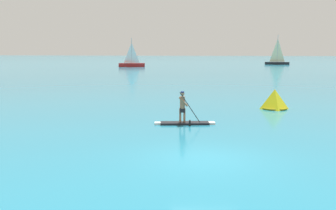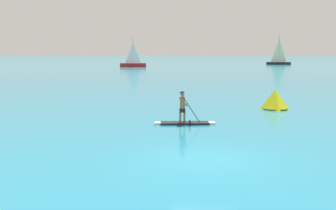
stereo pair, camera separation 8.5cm
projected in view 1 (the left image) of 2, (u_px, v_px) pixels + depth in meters
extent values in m
plane|color=teal|center=(204.00, 159.00, 13.65)|extent=(440.00, 440.00, 0.00)
cube|color=black|center=(185.00, 123.00, 20.03)|extent=(2.57, 1.08, 0.10)
cube|color=white|center=(212.00, 123.00, 20.07)|extent=(0.39, 0.53, 0.10)
cube|color=white|center=(158.00, 123.00, 19.99)|extent=(0.37, 0.46, 0.10)
cylinder|color=#997051|center=(184.00, 115.00, 19.97)|extent=(0.11, 0.11, 0.71)
cylinder|color=#997051|center=(180.00, 115.00, 19.96)|extent=(0.11, 0.11, 0.71)
cube|color=black|center=(182.00, 110.00, 19.93)|extent=(0.29, 0.26, 0.22)
cylinder|color=#997051|center=(182.00, 102.00, 19.87)|extent=(0.26, 0.26, 0.62)
sphere|color=#997051|center=(182.00, 94.00, 19.81)|extent=(0.21, 0.21, 0.21)
cylinder|color=navy|center=(182.00, 92.00, 19.79)|extent=(0.18, 0.18, 0.06)
cylinder|color=#997051|center=(183.00, 101.00, 20.02)|extent=(0.46, 0.16, 0.49)
cylinder|color=#997051|center=(184.00, 102.00, 19.72)|extent=(0.46, 0.16, 0.49)
cylinder|color=black|center=(190.00, 107.00, 19.47)|extent=(1.04, 0.21, 1.56)
cube|color=black|center=(190.00, 123.00, 19.58)|extent=(0.11, 0.21, 0.32)
pyramid|color=yellow|center=(274.00, 99.00, 25.00)|extent=(1.55, 1.55, 1.29)
torus|color=olive|center=(274.00, 108.00, 25.08)|extent=(1.62, 1.62, 0.12)
cube|color=#A51E1E|center=(132.00, 65.00, 85.13)|extent=(5.81, 2.30, 0.81)
cylinder|color=#B2B2B7|center=(132.00, 51.00, 84.68)|extent=(0.12, 0.12, 5.41)
pyramid|color=white|center=(132.00, 53.00, 84.75)|extent=(2.55, 0.28, 4.35)
cube|color=black|center=(277.00, 63.00, 98.46)|extent=(6.03, 1.91, 0.62)
cylinder|color=#B2B2B7|center=(278.00, 48.00, 97.93)|extent=(0.12, 0.12, 6.83)
pyramid|color=beige|center=(277.00, 50.00, 97.99)|extent=(2.67, 0.08, 5.71)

